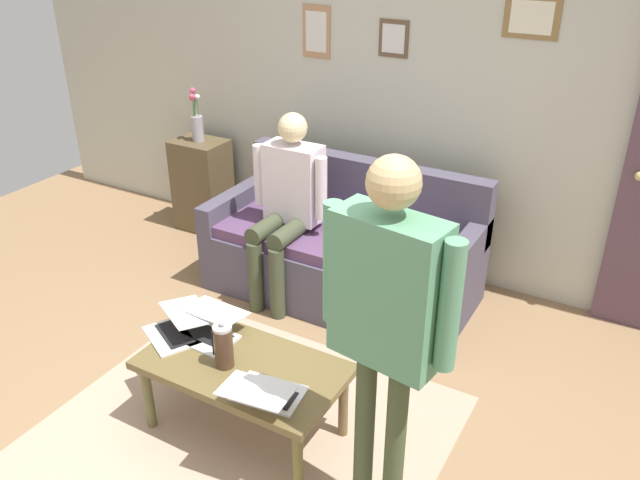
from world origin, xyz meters
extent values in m
plane|color=#8E6D4B|center=(0.00, 0.00, 0.00)|extent=(7.68, 7.68, 0.00)
cube|color=tan|center=(0.05, 0.01, 0.00)|extent=(1.96, 1.87, 0.01)
cube|color=#BABCAC|center=(0.00, -2.20, 1.35)|extent=(7.04, 0.10, 2.70)
cube|color=olive|center=(-0.65, -2.15, 1.85)|extent=(0.33, 0.02, 0.25)
cube|color=beige|center=(-0.65, -2.14, 1.85)|extent=(0.25, 0.00, 0.19)
cube|color=#AC7D56|center=(0.82, -2.15, 1.64)|extent=(0.22, 0.02, 0.36)
cube|color=silver|center=(0.82, -2.14, 1.64)|extent=(0.17, 0.00, 0.27)
cube|color=brown|center=(0.23, -2.15, 1.65)|extent=(0.21, 0.02, 0.24)
cube|color=silver|center=(0.23, -2.14, 1.65)|extent=(0.16, 0.00, 0.18)
sphere|color=tan|center=(-1.41, -2.07, 1.02)|extent=(0.06, 0.06, 0.06)
cube|color=#4A4555|center=(0.26, -1.52, 0.21)|extent=(1.80, 0.86, 0.42)
cube|color=#583B5E|center=(0.26, -1.50, 0.46)|extent=(1.56, 0.78, 0.08)
cube|color=#4A4555|center=(0.26, -1.88, 0.65)|extent=(1.80, 0.14, 0.46)
cube|color=#4A4555|center=(-0.58, -1.52, 0.52)|extent=(0.12, 0.86, 0.20)
cube|color=#4A4555|center=(1.10, -1.52, 0.52)|extent=(0.12, 0.86, 0.20)
cube|color=brown|center=(0.05, -0.09, 0.41)|extent=(1.01, 0.56, 0.04)
cylinder|color=brown|center=(-0.40, 0.13, 0.19)|extent=(0.05, 0.05, 0.39)
cylinder|color=brown|center=(0.50, 0.13, 0.19)|extent=(0.05, 0.05, 0.39)
cylinder|color=brown|center=(-0.40, -0.31, 0.19)|extent=(0.05, 0.05, 0.39)
cylinder|color=brown|center=(0.50, -0.31, 0.19)|extent=(0.05, 0.05, 0.39)
cube|color=silver|center=(0.35, -0.16, 0.43)|extent=(0.33, 0.23, 0.01)
cube|color=black|center=(0.35, -0.18, 0.44)|extent=(0.28, 0.14, 0.00)
cube|color=silver|center=(0.34, -0.26, 0.54)|extent=(0.33, 0.22, 0.03)
cube|color=#23202A|center=(0.34, -0.25, 0.54)|extent=(0.30, 0.20, 0.03)
cube|color=silver|center=(-0.19, 0.04, 0.43)|extent=(0.34, 0.25, 0.01)
cube|color=black|center=(-0.19, 0.05, 0.44)|extent=(0.28, 0.16, 0.00)
cube|color=silver|center=(-0.20, 0.15, 0.54)|extent=(0.34, 0.24, 0.03)
cube|color=white|center=(-0.20, 0.15, 0.54)|extent=(0.30, 0.22, 0.02)
cube|color=silver|center=(0.50, -0.09, 0.43)|extent=(0.37, 0.34, 0.01)
cube|color=black|center=(0.50, -0.10, 0.44)|extent=(0.29, 0.24, 0.00)
cube|color=silver|center=(0.46, -0.18, 0.55)|extent=(0.36, 0.33, 0.03)
cube|color=black|center=(0.46, -0.17, 0.55)|extent=(0.33, 0.29, 0.02)
cylinder|color=#4C3323|center=(0.12, -0.03, 0.54)|extent=(0.09, 0.09, 0.21)
cylinder|color=#B7B7BC|center=(0.12, -0.03, 0.65)|extent=(0.09, 0.09, 0.02)
sphere|color=#B2B2B7|center=(0.12, -0.03, 0.67)|extent=(0.03, 0.03, 0.03)
cube|color=black|center=(0.18, -0.03, 0.55)|extent=(0.01, 0.01, 0.15)
cube|color=brown|center=(1.76, -1.89, 0.38)|extent=(0.42, 0.32, 0.76)
cylinder|color=#9E97A4|center=(1.76, -1.89, 0.86)|extent=(0.09, 0.09, 0.20)
cylinder|color=#3D7038|center=(1.74, -1.90, 1.04)|extent=(0.01, 0.02, 0.16)
sphere|color=silver|center=(1.74, -1.90, 1.12)|extent=(0.04, 0.04, 0.04)
cylinder|color=#3D7038|center=(1.78, -1.90, 1.04)|extent=(0.02, 0.02, 0.15)
sphere|color=#DF436F|center=(1.78, -1.91, 1.11)|extent=(0.04, 0.04, 0.04)
cylinder|color=#3D7038|center=(1.76, -1.88, 1.04)|extent=(0.03, 0.01, 0.16)
sphere|color=#DA486F|center=(1.76, -1.86, 1.13)|extent=(0.03, 0.03, 0.03)
cylinder|color=#3D7038|center=(1.78, -1.88, 1.03)|extent=(0.01, 0.01, 0.14)
sphere|color=#D25661|center=(1.78, -1.88, 1.10)|extent=(0.04, 0.04, 0.04)
cylinder|color=#3D7038|center=(1.78, -1.90, 1.06)|extent=(0.01, 0.02, 0.20)
sphere|color=#D34470|center=(1.79, -1.90, 1.16)|extent=(0.04, 0.04, 0.04)
cylinder|color=#414B30|center=(-0.82, 0.05, 0.43)|extent=(0.09, 0.09, 0.86)
cylinder|color=#414B30|center=(-0.67, 0.02, 0.43)|extent=(0.09, 0.09, 0.86)
cube|color=#57906B|center=(-0.75, 0.04, 1.16)|extent=(0.45, 0.25, 0.61)
cylinder|color=#57906B|center=(-1.00, 0.07, 1.19)|extent=(0.09, 0.09, 0.52)
cylinder|color=#57906B|center=(-0.50, 0.00, 1.19)|extent=(0.09, 0.09, 0.52)
sphere|color=tan|center=(-0.75, 0.04, 1.59)|extent=(0.20, 0.20, 0.20)
cylinder|color=#3C432D|center=(0.49, -1.06, 0.25)|extent=(0.10, 0.10, 0.50)
cylinder|color=#3C432D|center=(0.66, -1.06, 0.25)|extent=(0.10, 0.10, 0.50)
cylinder|color=#3C432D|center=(0.49, -1.24, 0.55)|extent=(0.12, 0.40, 0.12)
cylinder|color=#3C432D|center=(0.66, -1.24, 0.55)|extent=(0.12, 0.40, 0.12)
cube|color=silver|center=(0.57, -1.42, 0.81)|extent=(0.37, 0.20, 0.52)
cylinder|color=silver|center=(0.33, -1.37, 0.84)|extent=(0.08, 0.08, 0.42)
cylinder|color=silver|center=(0.81, -1.37, 0.84)|extent=(0.08, 0.08, 0.42)
sphere|color=beige|center=(0.57, -1.42, 1.19)|extent=(0.19, 0.19, 0.19)
camera|label=1|loc=(-1.54, 1.94, 2.42)|focal=36.39mm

